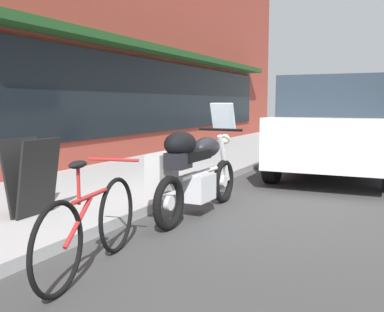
# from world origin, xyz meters

# --- Properties ---
(ground_plane) EXTENTS (80.00, 80.00, 0.00)m
(ground_plane) POSITION_xyz_m (0.00, 0.00, 0.00)
(ground_plane) COLOR #393939
(storefront_building) EXTENTS (18.73, 0.90, 6.89)m
(storefront_building) POSITION_xyz_m (5.36, 4.23, 3.37)
(storefront_building) COLOR brown
(storefront_building) RESTS_ON ground_plane
(sidewalk_curb) EXTENTS (30.00, 2.97, 0.12)m
(sidewalk_curb) POSITION_xyz_m (9.00, 2.59, 0.06)
(sidewalk_curb) COLOR #9D9D9D
(sidewalk_curb) RESTS_ON ground_plane
(touring_motorcycle) EXTENTS (2.12, 0.69, 1.38)m
(touring_motorcycle) POSITION_xyz_m (-0.60, 0.59, 0.59)
(touring_motorcycle) COLOR black
(touring_motorcycle) RESTS_ON ground_plane
(parked_bicycle) EXTENTS (1.67, 0.50, 0.94)m
(parked_bicycle) POSITION_xyz_m (-2.55, 0.57, 0.38)
(parked_bicycle) COLOR black
(parked_bicycle) RESTS_ON ground_plane
(parked_minivan) EXTENTS (4.95, 2.22, 1.82)m
(parked_minivan) POSITION_xyz_m (3.64, -0.60, 0.96)
(parked_minivan) COLOR silver
(parked_minivan) RESTS_ON ground_plane
(sandwich_board_sign) EXTENTS (0.55, 0.40, 0.87)m
(sandwich_board_sign) POSITION_xyz_m (-1.72, 2.04, 0.56)
(sandwich_board_sign) COLOR black
(sandwich_board_sign) RESTS_ON sidewalk_curb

